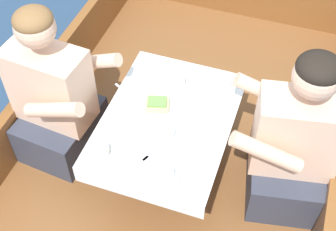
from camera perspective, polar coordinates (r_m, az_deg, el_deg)
The scene contains 19 objects.
ground_plane at distance 2.82m, azimuth -0.51°, elevation -10.42°, with size 60.00×60.00×0.00m, color navy.
boat_deck at distance 2.71m, azimuth -0.53°, elevation -9.03°, with size 1.76×3.27×0.26m, color brown.
gunwale_port at distance 2.77m, azimuth -17.37°, elevation -0.59°, with size 0.06×3.27×0.31m, color brown.
gunwale_starboard at distance 2.45m, azimuth 18.84°, elevation -10.54°, with size 0.06×3.27×0.31m, color brown.
cockpit_table at distance 2.34m, azimuth -0.00°, elevation -1.01°, with size 0.62×0.85×0.42m.
person_port at distance 2.52m, azimuth -13.61°, elevation 1.83°, with size 0.55×0.48×0.95m.
person_starboard at distance 2.32m, azimuth 14.92°, elevation -3.65°, with size 0.58×0.52×0.95m.
plate_sandwich at distance 2.35m, azimuth -1.32°, elevation 0.93°, with size 0.19×0.19×0.01m.
plate_bread at distance 2.20m, azimuth -4.72°, elevation -3.92°, with size 0.17×0.17×0.01m.
sandwich at distance 2.33m, azimuth -1.33°, elevation 1.38°, with size 0.14×0.12×0.05m.
bowl_port_near at distance 2.22m, azimuth -0.73°, elevation -2.10°, with size 0.12×0.12×0.04m.
bowl_starboard_near at distance 2.46m, azimuth 0.37°, elevation 4.26°, with size 0.15×0.15×0.04m.
coffee_cup_port at distance 2.07m, azimuth -0.11°, elevation -7.24°, with size 0.09×0.06×0.05m.
coffee_cup_starboard at distance 2.23m, azimuth 3.04°, elevation -1.72°, with size 0.11×0.08×0.06m.
coffee_cup_center at distance 2.46m, azimuth 6.94°, elevation 4.26°, with size 0.09×0.06×0.07m.
tin_can at distance 2.17m, azimuth -8.04°, elevation -4.29°, with size 0.07×0.07×0.05m.
utensil_fork_starboard at distance 2.14m, azimuth -3.72°, elevation -6.03°, with size 0.09×0.16×0.00m.
utensil_spoon_port at distance 2.32m, azimuth -5.85°, elevation -0.20°, with size 0.08×0.16×0.01m.
utensil_knife_starboard at distance 2.44m, azimuth -5.15°, elevation 2.84°, with size 0.16×0.09×0.00m.
Camera 1 is at (0.50, -1.35, 2.42)m, focal length 50.00 mm.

